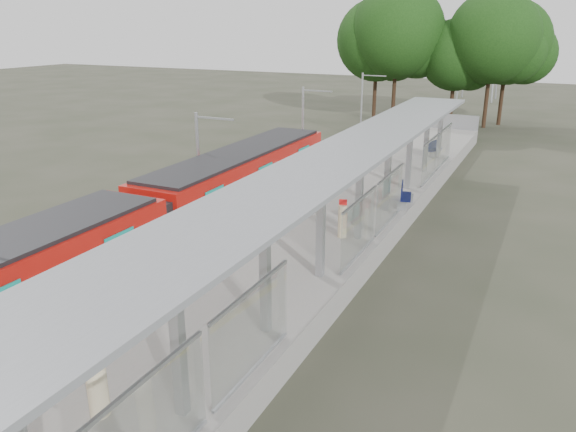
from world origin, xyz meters
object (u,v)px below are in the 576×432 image
object	(u,v)px
train	(144,230)
bench_mid	(404,194)
litter_bin	(357,214)
info_pillar_near	(96,380)
bench_far	(433,148)
info_pillar_far	(342,221)

from	to	relation	value
train	bench_mid	distance (m)	12.46
train	litter_bin	distance (m)	9.08
bench_mid	info_pillar_near	distance (m)	17.92
bench_far	info_pillar_far	xyz separation A→B (m)	(-0.21, -16.46, 0.19)
train	bench_far	size ratio (longest dim) A/B	18.59
bench_mid	info_pillar_far	distance (m)	5.28
bench_mid	info_pillar_far	bearing A→B (deg)	-115.90
train	bench_far	world-z (taller)	train
train	litter_bin	bearing A→B (deg)	49.15
bench_mid	info_pillar_far	xyz separation A→B (m)	(-1.20, -5.14, 0.13)
info_pillar_near	bench_far	bearing A→B (deg)	103.37
train	bench_mid	world-z (taller)	train
info_pillar_near	info_pillar_far	bearing A→B (deg)	101.15
bench_far	info_pillar_near	bearing A→B (deg)	-78.11
train	bench_mid	size ratio (longest dim) A/B	16.72
bench_mid	info_pillar_far	size ratio (longest dim) A/B	1.02
info_pillar_near	info_pillar_far	size ratio (longest dim) A/B	1.26
train	info_pillar_far	size ratio (longest dim) A/B	17.11
train	info_pillar_far	bearing A→B (deg)	40.73
bench_mid	info_pillar_near	bearing A→B (deg)	-109.88
bench_mid	litter_bin	world-z (taller)	bench_mid
train	litter_bin	world-z (taller)	train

